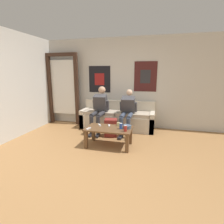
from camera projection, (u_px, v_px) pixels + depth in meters
ground_plane at (94, 168)px, 2.95m from camera, size 18.00×18.00×0.00m
wall_back at (124, 83)px, 5.09m from camera, size 10.00×0.07×2.55m
door_frame at (63, 85)px, 5.35m from camera, size 1.00×0.10×2.15m
couch at (117, 119)px, 5.02m from camera, size 2.07×0.65×0.78m
coffee_table at (109, 131)px, 3.78m from camera, size 0.99×0.57×0.41m
person_seated_adult at (100, 107)px, 4.72m from camera, size 0.47×0.93×1.21m
person_seated_teen at (127, 110)px, 4.55m from camera, size 0.47×0.92×1.14m
backpack at (111, 128)px, 4.40m from camera, size 0.34×0.33×0.44m
ceramic_bowl at (127, 127)px, 3.72m from camera, size 0.18×0.18×0.08m
pillar_candle at (118, 124)px, 3.91m from camera, size 0.08×0.08×0.09m
drink_can_blue at (121, 126)px, 3.69m from camera, size 0.07×0.07×0.12m
drink_can_red at (125, 128)px, 3.53m from camera, size 0.07×0.07×0.12m
game_controller_near_left at (100, 125)px, 3.94m from camera, size 0.11×0.14×0.03m
game_controller_near_right at (109, 125)px, 3.90m from camera, size 0.08×0.15×0.03m
game_controller_far_center at (88, 128)px, 3.69m from camera, size 0.06×0.15×0.03m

